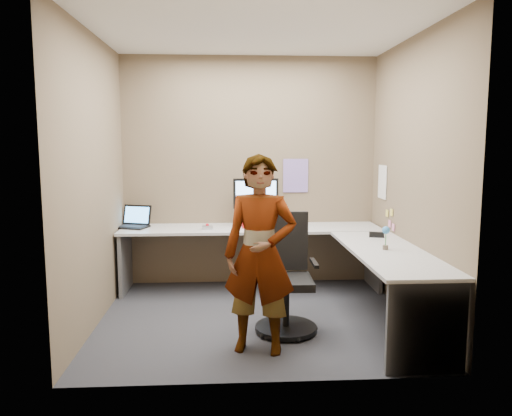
{
  "coord_description": "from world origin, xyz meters",
  "views": [
    {
      "loc": [
        -0.27,
        -4.65,
        1.71
      ],
      "look_at": [
        0.01,
        0.25,
        1.05
      ],
      "focal_mm": 35.0,
      "sensor_mm": 36.0,
      "label": 1
    }
  ],
  "objects": [
    {
      "name": "wall_right",
      "position": [
        1.5,
        0.0,
        1.35
      ],
      "size": [
        0.0,
        2.7,
        2.7
      ],
      "primitive_type": "plane",
      "rotation": [
        1.57,
        0.0,
        -1.57
      ],
      "color": "brown",
      "rests_on": "ground"
    },
    {
      "name": "laptop",
      "position": [
        -1.34,
        1.07,
        0.79
      ],
      "size": [
        0.42,
        0.38,
        0.25
      ],
      "rotation": [
        0.0,
        0.0,
        -0.33
      ],
      "color": "black",
      "rests_on": "desk"
    },
    {
      "name": "sticky_note_a",
      "position": [
        1.49,
        0.55,
        0.95
      ],
      "size": [
        0.01,
        0.07,
        0.07
      ],
      "primitive_type": "cube",
      "color": "#F2E059",
      "rests_on": "wall_right"
    },
    {
      "name": "origami",
      "position": [
        0.29,
        0.78,
        0.76
      ],
      "size": [
        0.1,
        0.1,
        0.06
      ],
      "primitive_type": "cone",
      "color": "white",
      "rests_on": "desk"
    },
    {
      "name": "sticky_note_c",
      "position": [
        1.49,
        0.48,
        0.8
      ],
      "size": [
        0.01,
        0.07,
        0.07
      ],
      "primitive_type": "cube",
      "color": "pink",
      "rests_on": "wall_right"
    },
    {
      "name": "ground",
      "position": [
        0.0,
        0.0,
        0.0
      ],
      "size": [
        3.0,
        3.0,
        0.0
      ],
      "primitive_type": "plane",
      "color": "#2A2A30",
      "rests_on": "ground"
    },
    {
      "name": "monitor",
      "position": [
        0.06,
        1.03,
        1.08
      ],
      "size": [
        0.52,
        0.16,
        0.49
      ],
      "rotation": [
        0.0,
        0.0,
        0.03
      ],
      "color": "black",
      "rests_on": "paper_ream"
    },
    {
      "name": "sticky_note_b",
      "position": [
        1.49,
        0.6,
        0.82
      ],
      "size": [
        0.01,
        0.07,
        0.07
      ],
      "primitive_type": "cube",
      "color": "pink",
      "rests_on": "wall_right"
    },
    {
      "name": "person",
      "position": [
        -0.01,
        -0.74,
        0.8
      ],
      "size": [
        0.66,
        0.5,
        1.61
      ],
      "primitive_type": "imported",
      "rotation": [
        0.0,
        0.0,
        -0.22
      ],
      "color": "#999399",
      "rests_on": "ground"
    },
    {
      "name": "calendar_purple",
      "position": [
        0.55,
        1.29,
        1.3
      ],
      "size": [
        0.3,
        0.01,
        0.4
      ],
      "primitive_type": "cube",
      "color": "#846BB7",
      "rests_on": "wall_back"
    },
    {
      "name": "desk",
      "position": [
        0.44,
        0.39,
        0.59
      ],
      "size": [
        2.98,
        2.58,
        0.73
      ],
      "color": "#B8B8B8",
      "rests_on": "ground"
    },
    {
      "name": "wall_left",
      "position": [
        -1.5,
        0.0,
        1.35
      ],
      "size": [
        0.0,
        2.7,
        2.7
      ],
      "primitive_type": "plane",
      "rotation": [
        1.57,
        0.0,
        1.57
      ],
      "color": "brown",
      "rests_on": "ground"
    },
    {
      "name": "calendar_white",
      "position": [
        1.49,
        0.9,
        1.25
      ],
      "size": [
        0.01,
        0.28,
        0.38
      ],
      "primitive_type": "cube",
      "color": "white",
      "rests_on": "wall_right"
    },
    {
      "name": "paper_ream",
      "position": [
        0.06,
        1.02,
        0.76
      ],
      "size": [
        0.33,
        0.25,
        0.06
      ],
      "primitive_type": "cube",
      "rotation": [
        0.0,
        0.0,
        0.03
      ],
      "color": "red",
      "rests_on": "desk"
    },
    {
      "name": "sticky_note_d",
      "position": [
        1.49,
        0.7,
        0.92
      ],
      "size": [
        0.01,
        0.07,
        0.07
      ],
      "primitive_type": "cube",
      "color": "#F2E059",
      "rests_on": "wall_right"
    },
    {
      "name": "wall_back",
      "position": [
        0.0,
        1.3,
        1.35
      ],
      "size": [
        3.0,
        0.0,
        3.0
      ],
      "primitive_type": "plane",
      "rotation": [
        1.57,
        0.0,
        0.0
      ],
      "color": "brown",
      "rests_on": "ground"
    },
    {
      "name": "office_chair",
      "position": [
        0.25,
        -0.3,
        0.43
      ],
      "size": [
        0.56,
        0.56,
        1.05
      ],
      "rotation": [
        0.0,
        0.0,
        -0.02
      ],
      "color": "black",
      "rests_on": "ground"
    },
    {
      "name": "stapler",
      "position": [
        1.26,
        0.29,
        0.76
      ],
      "size": [
        0.16,
        0.08,
        0.05
      ],
      "primitive_type": "cube",
      "rotation": [
        0.0,
        0.0,
        -0.25
      ],
      "color": "black",
      "rests_on": "desk"
    },
    {
      "name": "ceiling",
      "position": [
        0.0,
        0.0,
        2.7
      ],
      "size": [
        3.0,
        3.0,
        0.0
      ],
      "primitive_type": "plane",
      "rotation": [
        3.14,
        0.0,
        0.0
      ],
      "color": "white",
      "rests_on": "wall_back"
    },
    {
      "name": "flower",
      "position": [
        1.16,
        -0.29,
        0.87
      ],
      "size": [
        0.07,
        0.07,
        0.22
      ],
      "color": "brown",
      "rests_on": "desk"
    },
    {
      "name": "trackball_mouse",
      "position": [
        -0.5,
        0.86,
        0.76
      ],
      "size": [
        0.12,
        0.08,
        0.07
      ],
      "color": "#B7B7BC",
      "rests_on": "desk"
    }
  ]
}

